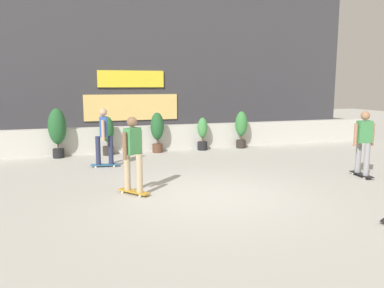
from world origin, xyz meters
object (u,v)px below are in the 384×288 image
object	(u,v)px
potted_plant_1	(108,134)
skater_by_wall_right	(364,141)
potted_plant_4	(241,127)
potted_plant_3	(202,133)
potted_plant_2	(157,130)
skater_far_left	(104,135)
skater_far_right	(133,152)
potted_plant_0	(57,129)

from	to	relation	value
potted_plant_1	skater_by_wall_right	bearing A→B (deg)	-40.74
potted_plant_1	potted_plant_4	size ratio (longest dim) A/B	0.95
potted_plant_3	potted_plant_1	bearing A→B (deg)	-180.00
skater_by_wall_right	potted_plant_1	bearing A→B (deg)	139.26
potted_plant_1	potted_plant_2	distance (m)	1.71
potted_plant_2	potted_plant_4	distance (m)	3.21
potted_plant_4	skater_far_left	bearing A→B (deg)	-160.06
potted_plant_2	skater_by_wall_right	world-z (taller)	skater_by_wall_right
skater_far_right	skater_by_wall_right	bearing A→B (deg)	-1.71
skater_far_left	potted_plant_3	bearing A→B (deg)	27.28
potted_plant_0	skater_far_left	size ratio (longest dim) A/B	0.95
potted_plant_2	skater_far_right	world-z (taller)	skater_far_right
potted_plant_0	skater_by_wall_right	size ratio (longest dim) A/B	0.95
potted_plant_2	skater_far_right	distance (m)	5.22
potted_plant_1	potted_plant_2	size ratio (longest dim) A/B	0.93
potted_plant_0	skater_by_wall_right	bearing A→B (deg)	-34.20
potted_plant_4	potted_plant_0	bearing A→B (deg)	180.00
potted_plant_3	skater_far_right	distance (m)	5.97
potted_plant_2	skater_far_left	xyz separation A→B (m)	(-1.98, -1.88, 0.14)
potted_plant_1	potted_plant_3	bearing A→B (deg)	0.00
potted_plant_2	skater_by_wall_right	size ratio (longest dim) A/B	0.83
potted_plant_4	potted_plant_3	bearing A→B (deg)	180.00
potted_plant_0	potted_plant_3	xyz separation A→B (m)	(4.97, 0.00, -0.32)
potted_plant_4	skater_far_right	xyz separation A→B (m)	(-4.85, -4.96, 0.16)
potted_plant_1	skater_by_wall_right	distance (m)	7.87
potted_plant_3	potted_plant_2	bearing A→B (deg)	-180.00
potted_plant_0	potted_plant_1	size ratio (longest dim) A/B	1.23
potted_plant_1	potted_plant_4	world-z (taller)	potted_plant_4
potted_plant_1	skater_far_left	distance (m)	1.92
potted_plant_0	skater_far_right	bearing A→B (deg)	-71.47
skater_by_wall_right	skater_far_left	size ratio (longest dim) A/B	1.00
potted_plant_2	potted_plant_4	xyz separation A→B (m)	(3.21, 0.00, -0.02)
potted_plant_1	potted_plant_2	bearing A→B (deg)	0.00
skater_by_wall_right	skater_far_right	xyz separation A→B (m)	(-5.89, 0.18, 0.00)
potted_plant_0	skater_far_right	distance (m)	5.23
potted_plant_1	skater_far_left	xyz separation A→B (m)	(-0.28, -1.88, 0.21)
potted_plant_1	skater_far_right	distance (m)	4.96
potted_plant_2	potted_plant_3	world-z (taller)	potted_plant_2
potted_plant_0	potted_plant_3	bearing A→B (deg)	0.00
potted_plant_1	potted_plant_3	world-z (taller)	potted_plant_1
potted_plant_0	potted_plant_4	world-z (taller)	potted_plant_0
potted_plant_0	potted_plant_1	distance (m)	1.61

